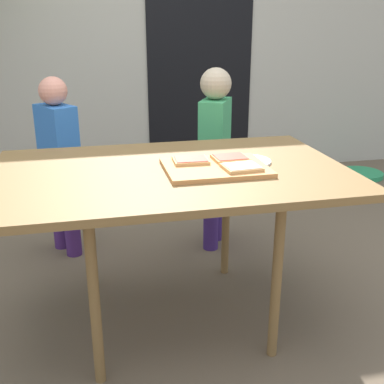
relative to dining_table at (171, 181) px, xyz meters
The scene contains 12 objects.
ground_plane 0.67m from the dining_table, ahead, with size 16.00×16.00×0.00m, color brown.
house_wall_back 2.33m from the dining_table, 90.00° to the left, with size 8.00×0.20×2.40m, color #BCB7A8.
house_door 2.29m from the dining_table, 73.51° to the left, with size 0.90×0.02×2.00m, color black.
dining_table is the anchor object (origin of this frame).
cutting_board 0.19m from the dining_table, 15.29° to the right, with size 0.42×0.32×0.02m, color #D68F50.
pizza_slice_far_left 0.12m from the dining_table, 16.51° to the left, with size 0.15×0.13×0.02m.
pizza_slice_far_right 0.27m from the dining_table, ahead, with size 0.15×0.13×0.02m.
pizza_slice_near_right 0.30m from the dining_table, 24.00° to the right, with size 0.16×0.14×0.02m.
plate_white_right 0.35m from the dining_table, ahead, with size 0.21×0.21×0.01m, color white.
child_left 0.95m from the dining_table, 121.49° to the left, with size 0.24×0.28×1.03m.
child_right 0.81m from the dining_table, 61.72° to the left, with size 0.24×0.28×1.07m.
garden_hose_coil 2.73m from the dining_table, 40.62° to the left, with size 0.38×0.38×0.04m, color #2D9E60.
Camera 1 is at (-0.33, -1.88, 1.31)m, focal length 44.54 mm.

